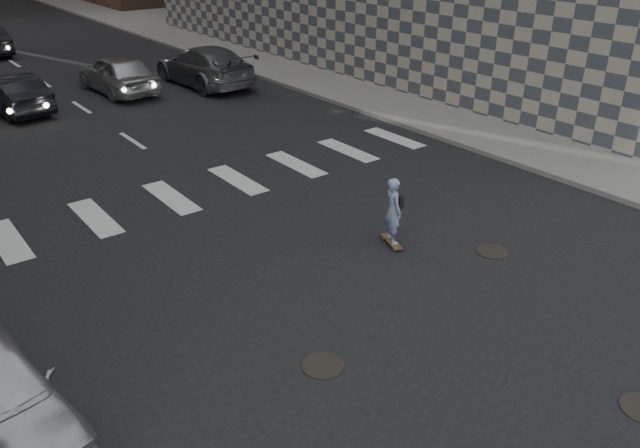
% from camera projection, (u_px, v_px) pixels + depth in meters
% --- Properties ---
extents(ground, '(160.00, 160.00, 0.00)m').
position_uv_depth(ground, '(461.00, 356.00, 10.41)').
color(ground, black).
rests_on(ground, ground).
extents(sidewalk_right, '(13.00, 80.00, 0.15)m').
position_uv_depth(sidewalk_right, '(353.00, 55.00, 32.51)').
color(sidewalk_right, gray).
rests_on(sidewalk_right, ground).
extents(manhole_b, '(0.70, 0.70, 0.02)m').
position_uv_depth(manhole_b, '(323.00, 365.00, 10.17)').
color(manhole_b, black).
rests_on(manhole_b, ground).
extents(manhole_c, '(0.70, 0.70, 0.02)m').
position_uv_depth(manhole_c, '(492.00, 251.00, 13.63)').
color(manhole_c, black).
rests_on(manhole_c, ground).
extents(skateboarder, '(0.52, 0.82, 1.59)m').
position_uv_depth(skateboarder, '(393.00, 211.00, 13.57)').
color(skateboarder, brown).
rests_on(skateboarder, ground).
extents(traffic_car_a, '(2.06, 4.47, 1.42)m').
position_uv_depth(traffic_car_a, '(12.00, 94.00, 23.03)').
color(traffic_car_a, black).
rests_on(traffic_car_a, ground).
extents(traffic_car_b, '(2.51, 5.76, 1.65)m').
position_uv_depth(traffic_car_b, '(204.00, 66.00, 26.77)').
color(traffic_car_b, '#575A5F').
rests_on(traffic_car_b, ground).
extents(traffic_car_d, '(2.15, 4.80, 1.60)m').
position_uv_depth(traffic_car_d, '(117.00, 73.00, 25.58)').
color(traffic_car_d, '#B2B4BA').
rests_on(traffic_car_d, ground).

